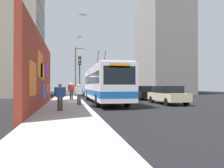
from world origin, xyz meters
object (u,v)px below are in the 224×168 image
at_px(parked_car_champagne, 167,95).
at_px(parked_car_navy, 126,91).
at_px(pedestrian_at_curb, 79,93).
at_px(pedestrian_near_wall, 60,95).
at_px(traffic_light, 80,71).
at_px(street_lamp, 77,68).
at_px(parked_car_black, 142,92).
at_px(city_bus, 104,83).
at_px(pedestrian_midblock, 71,90).

height_order(parked_car_champagne, parked_car_navy, same).
distance_m(pedestrian_at_curb, pedestrian_near_wall, 3.74).
xyz_separation_m(traffic_light, street_lamp, (8.68, -0.09, 0.99)).
relative_size(traffic_light, street_lamp, 0.64).
distance_m(parked_car_champagne, parked_car_black, 6.29).
bearing_deg(city_bus, street_lamp, 11.43).
bearing_deg(pedestrian_midblock, parked_car_navy, -48.18).
xyz_separation_m(parked_car_champagne, traffic_light, (3.80, 7.35, 2.24)).
distance_m(city_bus, pedestrian_near_wall, 7.40).
relative_size(pedestrian_at_curb, pedestrian_near_wall, 1.01).
bearing_deg(pedestrian_near_wall, parked_car_navy, -27.98).
relative_size(parked_car_black, pedestrian_near_wall, 2.98).
bearing_deg(parked_car_black, street_lamp, 49.52).
distance_m(parked_car_black, traffic_light, 8.08).
bearing_deg(pedestrian_at_curb, pedestrian_midblock, 4.68).
bearing_deg(street_lamp, parked_car_navy, -88.16).
bearing_deg(street_lamp, parked_car_black, -130.48).
xyz_separation_m(pedestrian_at_curb, street_lamp, (13.01, -0.38, 2.99)).
bearing_deg(parked_car_black, traffic_light, 108.70).
distance_m(pedestrian_midblock, street_lamp, 7.64).
height_order(parked_car_champagne, street_lamp, street_lamp).
bearing_deg(street_lamp, pedestrian_at_curb, 178.33).
bearing_deg(city_bus, pedestrian_at_curb, 139.43).
distance_m(pedestrian_at_curb, pedestrian_midblock, 6.00).
relative_size(pedestrian_midblock, street_lamp, 0.26).
height_order(city_bus, parked_car_champagne, city_bus).
bearing_deg(parked_car_navy, traffic_light, 140.49).
bearing_deg(parked_car_black, pedestrian_near_wall, 139.26).
bearing_deg(pedestrian_at_curb, traffic_light, -3.76).
relative_size(parked_car_navy, pedestrian_near_wall, 3.02).
xyz_separation_m(parked_car_champagne, pedestrian_near_wall, (-4.05, 8.91, 0.23)).
distance_m(parked_car_black, pedestrian_midblock, 8.18).
bearing_deg(street_lamp, city_bus, -168.57).
distance_m(pedestrian_near_wall, traffic_light, 8.25).
bearing_deg(parked_car_champagne, street_lamp, 30.18).
bearing_deg(parked_car_champagne, traffic_light, 62.67).
distance_m(city_bus, pedestrian_at_curb, 3.82).
xyz_separation_m(pedestrian_at_curb, traffic_light, (4.33, -0.28, 2.00)).
xyz_separation_m(city_bus, parked_car_navy, (10.40, -5.20, -0.99)).
height_order(parked_car_navy, pedestrian_near_wall, pedestrian_near_wall).
bearing_deg(city_bus, pedestrian_near_wall, 149.77).
relative_size(city_bus, traffic_light, 2.68).
height_order(pedestrian_midblock, traffic_light, traffic_light).
distance_m(parked_car_champagne, street_lamp, 14.79).
relative_size(city_bus, pedestrian_at_curb, 7.36).
xyz_separation_m(pedestrian_midblock, traffic_light, (-1.64, -0.77, 1.87)).
relative_size(pedestrian_near_wall, traffic_light, 0.36).
bearing_deg(pedestrian_at_curb, pedestrian_near_wall, 160.11).
height_order(traffic_light, street_lamp, street_lamp).
relative_size(city_bus, street_lamp, 1.71).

